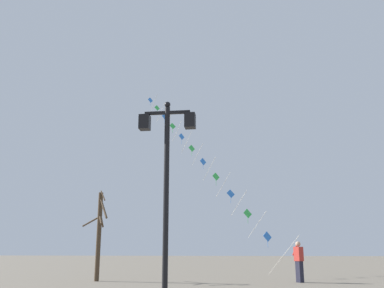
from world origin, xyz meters
TOP-DOWN VIEW (x-y plane):
  - ground_plane at (0.00, 20.00)m, footprint 160.00×160.00m
  - twin_lantern_lamp_post at (-1.87, 9.49)m, footprint 1.51×0.28m
  - kite_train at (-3.23, 27.71)m, footprint 11.16×16.30m
  - kite_flyer at (2.34, 18.19)m, footprint 0.45×0.60m
  - bare_tree at (-6.52, 17.80)m, footprint 1.64×2.10m

SIDE VIEW (x-z plane):
  - ground_plane at x=0.00m, z-range 0.00..0.00m
  - kite_flyer at x=2.34m, z-range 0.05..1.76m
  - bare_tree at x=-6.52m, z-range 0.12..4.16m
  - twin_lantern_lamp_post at x=-1.87m, z-range 0.99..6.23m
  - kite_train at x=-3.23m, z-range 0.37..15.53m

